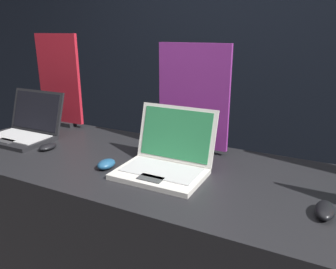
% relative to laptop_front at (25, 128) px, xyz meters
% --- Properties ---
extents(wall_back, '(8.00, 0.05, 2.80)m').
position_rel_laptop_front_xyz_m(wall_back, '(0.87, 1.39, 0.42)').
color(wall_back, black).
rests_on(wall_back, ground_plane).
extents(display_counter, '(2.24, 0.73, 0.92)m').
position_rel_laptop_front_xyz_m(display_counter, '(0.87, -0.02, -0.52)').
color(display_counter, black).
rests_on(display_counter, ground_plane).
extents(laptop_front, '(0.36, 0.31, 0.24)m').
position_rel_laptop_front_xyz_m(laptop_front, '(0.00, 0.00, 0.00)').
color(laptop_front, black).
rests_on(laptop_front, display_counter).
extents(mouse_front, '(0.06, 0.10, 0.03)m').
position_rel_laptop_front_xyz_m(mouse_front, '(0.24, -0.08, -0.04)').
color(mouse_front, black).
rests_on(mouse_front, display_counter).
extents(promo_stand_front, '(0.30, 0.07, 0.54)m').
position_rel_laptop_front_xyz_m(promo_stand_front, '(0.00, 0.28, 0.20)').
color(promo_stand_front, black).
rests_on(promo_stand_front, display_counter).
extents(laptop_middle, '(0.35, 0.31, 0.25)m').
position_rel_laptop_front_xyz_m(laptop_middle, '(0.88, -0.05, 0.00)').
color(laptop_middle, silver).
rests_on(laptop_middle, display_counter).
extents(mouse_middle, '(0.07, 0.09, 0.04)m').
position_rel_laptop_front_xyz_m(mouse_middle, '(0.64, -0.14, -0.04)').
color(mouse_middle, navy).
rests_on(mouse_middle, display_counter).
extents(promo_stand_middle, '(0.34, 0.07, 0.50)m').
position_rel_laptop_front_xyz_m(promo_stand_middle, '(0.88, 0.23, 0.18)').
color(promo_stand_middle, black).
rests_on(promo_stand_middle, display_counter).
extents(mouse_back, '(0.06, 0.12, 0.04)m').
position_rel_laptop_front_xyz_m(mouse_back, '(1.48, -0.13, -0.04)').
color(mouse_back, black).
rests_on(mouse_back, display_counter).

